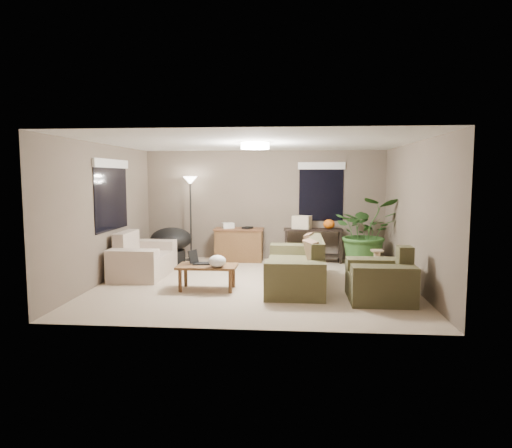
# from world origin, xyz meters

# --- Properties ---
(room_shell) EXTENTS (5.50, 5.50, 5.50)m
(room_shell) POSITION_xyz_m (0.00, 0.00, 1.25)
(room_shell) COLOR tan
(room_shell) RESTS_ON ground
(main_sofa) EXTENTS (0.95, 2.20, 0.85)m
(main_sofa) POSITION_xyz_m (0.75, -0.15, 0.29)
(main_sofa) COLOR brown
(main_sofa) RESTS_ON ground
(throw_pillows) EXTENTS (0.36, 1.39, 0.47)m
(throw_pillows) POSITION_xyz_m (1.01, -0.15, 0.65)
(throw_pillows) COLOR #8C7251
(throw_pillows) RESTS_ON main_sofa
(loveseat) EXTENTS (0.90, 1.60, 0.85)m
(loveseat) POSITION_xyz_m (-2.24, 0.48, 0.30)
(loveseat) COLOR #BEB4A2
(loveseat) RESTS_ON ground
(armchair) EXTENTS (0.95, 1.00, 0.85)m
(armchair) POSITION_xyz_m (2.04, -0.97, 0.30)
(armchair) COLOR #4B472D
(armchair) RESTS_ON ground
(coffee_table) EXTENTS (1.00, 0.55, 0.42)m
(coffee_table) POSITION_xyz_m (-0.77, -0.53, 0.36)
(coffee_table) COLOR brown
(coffee_table) RESTS_ON ground
(laptop) EXTENTS (0.42, 0.28, 0.24)m
(laptop) POSITION_xyz_m (-0.93, -0.43, 0.48)
(laptop) COLOR black
(laptop) RESTS_ON coffee_table
(plastic_bag) EXTENTS (0.36, 0.34, 0.20)m
(plastic_bag) POSITION_xyz_m (-0.57, -0.68, 0.52)
(plastic_bag) COLOR white
(plastic_bag) RESTS_ON coffee_table
(desk) EXTENTS (1.10, 0.50, 0.75)m
(desk) POSITION_xyz_m (-0.55, 2.10, 0.38)
(desk) COLOR brown
(desk) RESTS_ON ground
(desk_papers) EXTENTS (0.73, 0.33, 0.12)m
(desk_papers) POSITION_xyz_m (-0.70, 2.09, 0.80)
(desk_papers) COLOR silver
(desk_papers) RESTS_ON desk
(console_table) EXTENTS (1.30, 0.40, 0.75)m
(console_table) POSITION_xyz_m (1.11, 2.15, 0.44)
(console_table) COLOR black
(console_table) RESTS_ON ground
(pumpkin) EXTENTS (0.33, 0.33, 0.21)m
(pumpkin) POSITION_xyz_m (1.46, 2.15, 0.86)
(pumpkin) COLOR orange
(pumpkin) RESTS_ON console_table
(cardboard_box) EXTENTS (0.46, 0.40, 0.29)m
(cardboard_box) POSITION_xyz_m (0.86, 2.15, 0.89)
(cardboard_box) COLOR beige
(cardboard_box) RESTS_ON console_table
(papasan_chair) EXTENTS (0.97, 0.97, 0.80)m
(papasan_chair) POSITION_xyz_m (-1.99, 1.69, 0.47)
(papasan_chair) COLOR black
(papasan_chair) RESTS_ON ground
(floor_lamp) EXTENTS (0.32, 0.32, 1.91)m
(floor_lamp) POSITION_xyz_m (-1.65, 2.14, 1.60)
(floor_lamp) COLOR black
(floor_lamp) RESTS_ON ground
(ceiling_fixture) EXTENTS (0.50, 0.50, 0.10)m
(ceiling_fixture) POSITION_xyz_m (0.00, 0.00, 2.44)
(ceiling_fixture) COLOR white
(ceiling_fixture) RESTS_ON room_shell
(houseplant) EXTENTS (1.34, 1.49, 1.16)m
(houseplant) POSITION_xyz_m (2.21, 1.69, 0.58)
(houseplant) COLOR #2D5923
(houseplant) RESTS_ON ground
(cat_scratching_post) EXTENTS (0.32, 0.32, 0.50)m
(cat_scratching_post) POSITION_xyz_m (2.30, 0.85, 0.21)
(cat_scratching_post) COLOR tan
(cat_scratching_post) RESTS_ON ground
(window_left) EXTENTS (0.05, 1.56, 1.33)m
(window_left) POSITION_xyz_m (-2.73, 0.30, 1.78)
(window_left) COLOR black
(window_left) RESTS_ON room_shell
(window_back) EXTENTS (1.06, 0.05, 1.33)m
(window_back) POSITION_xyz_m (1.30, 2.48, 1.79)
(window_back) COLOR black
(window_back) RESTS_ON room_shell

